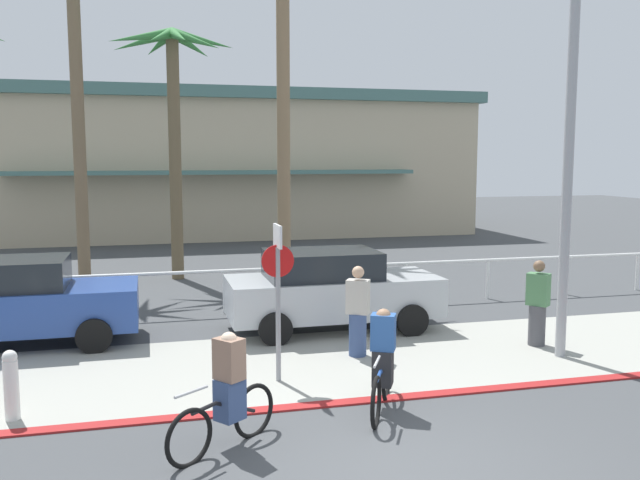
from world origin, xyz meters
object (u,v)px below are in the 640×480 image
object	(u,v)px
cyclist_black_0	(227,394)
palm_tree_2	(75,40)
streetlight_curb	(578,118)
car_blue_1	(16,301)
bollard_1	(11,385)
car_silver_2	(331,289)
palm_tree_4	(282,29)
pedestrian_0	(358,315)
stop_sign_bike_lane	(278,280)
cyclist_blue_1	(382,363)
pedestrian_1	(538,307)
palm_tree_3	(173,86)

from	to	relation	value
cyclist_black_0	palm_tree_2	bearing A→B (deg)	102.10
streetlight_curb	car_blue_1	bearing A→B (deg)	160.18
bollard_1	car_silver_2	size ratio (longest dim) A/B	0.23
streetlight_curb	car_silver_2	world-z (taller)	streetlight_curb
bollard_1	palm_tree_4	world-z (taller)	palm_tree_4
car_silver_2	bollard_1	bearing A→B (deg)	-146.20
car_blue_1	pedestrian_0	xyz separation A→B (m)	(6.13, -2.31, -0.10)
stop_sign_bike_lane	palm_tree_2	size ratio (longest dim) A/B	0.28
stop_sign_bike_lane	palm_tree_4	bearing A→B (deg)	78.02
palm_tree_4	cyclist_blue_1	distance (m)	11.44
palm_tree_2	stop_sign_bike_lane	bearing A→B (deg)	-69.80
palm_tree_4	cyclist_blue_1	xyz separation A→B (m)	(-0.47, -9.51, -6.34)
streetlight_curb	palm_tree_4	world-z (taller)	palm_tree_4
stop_sign_bike_lane	pedestrian_1	xyz separation A→B (m)	(5.21, 0.84, -0.91)
palm_tree_2	cyclist_black_0	world-z (taller)	palm_tree_2
car_silver_2	cyclist_black_0	xyz separation A→B (m)	(-2.78, -5.32, -0.18)
stop_sign_bike_lane	bollard_1	distance (m)	4.09
stop_sign_bike_lane	car_blue_1	distance (m)	5.64
streetlight_curb	car_blue_1	xyz separation A→B (m)	(-9.69, 3.49, -3.41)
bollard_1	cyclist_blue_1	bearing A→B (deg)	-9.63
cyclist_black_0	cyclist_blue_1	bearing A→B (deg)	17.85
cyclist_blue_1	stop_sign_bike_lane	bearing A→B (deg)	127.93
palm_tree_4	car_blue_1	bearing A→B (deg)	-143.21
palm_tree_3	car_blue_1	bearing A→B (deg)	-116.44
palm_tree_2	pedestrian_0	xyz separation A→B (m)	(5.46, -9.29, -6.14)
bollard_1	car_blue_1	size ratio (longest dim) A/B	0.23
cyclist_black_0	pedestrian_1	bearing A→B (deg)	26.52
bollard_1	cyclist_black_0	distance (m)	3.21
stop_sign_bike_lane	streetlight_curb	bearing A→B (deg)	-1.60
palm_tree_3	pedestrian_1	bearing A→B (deg)	-55.33
palm_tree_2	cyclist_blue_1	xyz separation A→B (m)	(5.01, -11.88, -6.21)
cyclist_black_0	pedestrian_0	xyz separation A→B (m)	(2.76, 3.33, 0.08)
stop_sign_bike_lane	car_silver_2	xyz separation A→B (m)	(1.69, 3.02, -0.81)
palm_tree_2	palm_tree_4	distance (m)	5.97
palm_tree_4	cyclist_black_0	world-z (taller)	palm_tree_4
stop_sign_bike_lane	streetlight_curb	xyz separation A→B (m)	(5.22, -0.15, 2.60)
cyclist_blue_1	palm_tree_4	bearing A→B (deg)	87.16
stop_sign_bike_lane	car_blue_1	bearing A→B (deg)	143.16
pedestrian_0	pedestrian_1	bearing A→B (deg)	-3.05
stop_sign_bike_lane	cyclist_blue_1	xyz separation A→B (m)	(1.21, -1.56, -0.98)
car_blue_1	cyclist_blue_1	distance (m)	7.51
bollard_1	palm_tree_4	bearing A→B (deg)	57.31
stop_sign_bike_lane	cyclist_black_0	xyz separation A→B (m)	(-1.09, -2.30, -0.98)
pedestrian_1	cyclist_blue_1	bearing A→B (deg)	-148.99
palm_tree_3	car_silver_2	bearing A→B (deg)	-67.98
cyclist_black_0	pedestrian_1	distance (m)	7.04
palm_tree_2	car_silver_2	distance (m)	10.95
pedestrian_0	pedestrian_1	size ratio (longest dim) A/B	1.00
palm_tree_3	car_blue_1	size ratio (longest dim) A/B	1.67
pedestrian_1	palm_tree_3	bearing A→B (deg)	124.67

